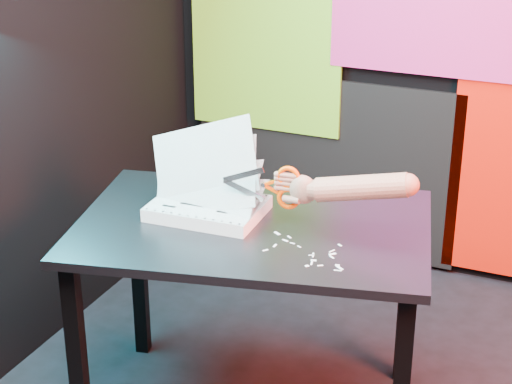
% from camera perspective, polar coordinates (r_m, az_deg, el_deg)
% --- Properties ---
extents(room, '(3.01, 3.01, 2.71)m').
position_cam_1_polar(room, '(2.29, 10.79, 8.02)').
color(room, black).
rests_on(room, ground).
extents(backdrop, '(2.88, 0.05, 2.08)m').
position_cam_1_polar(backdrop, '(3.78, 16.51, 7.10)').
color(backdrop, red).
rests_on(backdrop, ground).
extents(work_table, '(1.28, 1.00, 0.75)m').
position_cam_1_polar(work_table, '(2.82, -0.21, -3.85)').
color(work_table, black).
rests_on(work_table, ground).
extents(printout_stack, '(0.43, 0.28, 0.34)m').
position_cam_1_polar(printout_stack, '(2.83, -3.25, -0.89)').
color(printout_stack, white).
rests_on(printout_stack, work_table).
extents(scissors, '(0.26, 0.04, 0.15)m').
position_cam_1_polar(scissors, '(2.69, 1.81, 0.33)').
color(scissors, beige).
rests_on(scissors, printout_stack).
extents(hand_forearm, '(0.44, 0.11, 0.14)m').
position_cam_1_polar(hand_forearm, '(2.64, 6.38, 0.29)').
color(hand_forearm, '#B77052').
rests_on(hand_forearm, work_table).
extents(paper_clippings, '(0.28, 0.19, 0.00)m').
position_cam_1_polar(paper_clippings, '(2.59, 3.64, -4.09)').
color(paper_clippings, silver).
rests_on(paper_clippings, work_table).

